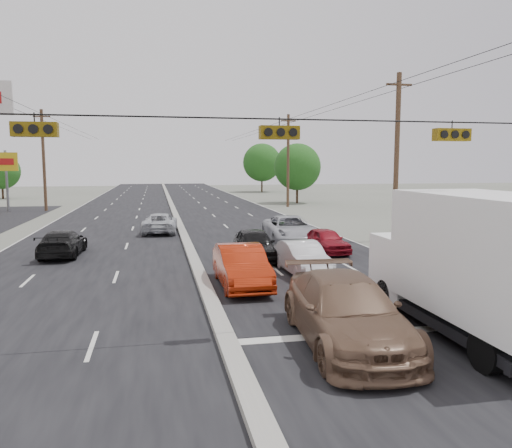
{
  "coord_description": "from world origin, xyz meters",
  "views": [
    {
      "loc": [
        -1.71,
        -12.85,
        4.62
      ],
      "look_at": [
        2.29,
        7.0,
        2.2
      ],
      "focal_mm": 35.0,
      "sensor_mm": 36.0,
      "label": 1
    }
  ],
  "objects_px": {
    "box_truck": "(474,264)",
    "oncoming_near": "(63,243)",
    "queue_car_a": "(254,245)",
    "tree_left_far": "(1,171)",
    "utility_pole_left_c": "(44,160)",
    "queue_car_c": "(290,230)",
    "tree_right_mid": "(297,167)",
    "oncoming_far": "(160,223)",
    "queue_car_b": "(303,258)",
    "tree_right_far": "(262,163)",
    "red_sedan": "(241,267)",
    "utility_pole_right_c": "(288,160)",
    "tan_sedan": "(346,312)",
    "queue_car_e": "(326,241)",
    "utility_pole_right_b": "(397,156)",
    "pole_sign_far": "(6,167)"
  },
  "relations": [
    {
      "from": "tan_sedan",
      "to": "red_sedan",
      "type": "distance_m",
      "value": 6.76
    },
    {
      "from": "utility_pole_left_c",
      "to": "queue_car_c",
      "type": "distance_m",
      "value": 31.1
    },
    {
      "from": "utility_pole_left_c",
      "to": "pole_sign_far",
      "type": "bearing_deg",
      "value": -180.0
    },
    {
      "from": "utility_pole_right_b",
      "to": "queue_car_b",
      "type": "distance_m",
      "value": 12.23
    },
    {
      "from": "box_truck",
      "to": "tan_sedan",
      "type": "height_order",
      "value": "box_truck"
    },
    {
      "from": "utility_pole_right_b",
      "to": "box_truck",
      "type": "distance_m",
      "value": 17.52
    },
    {
      "from": "tree_right_far",
      "to": "box_truck",
      "type": "bearing_deg",
      "value": -97.54
    },
    {
      "from": "queue_car_b",
      "to": "oncoming_near",
      "type": "distance_m",
      "value": 12.45
    },
    {
      "from": "utility_pole_right_c",
      "to": "tree_right_mid",
      "type": "bearing_deg",
      "value": 63.43
    },
    {
      "from": "queue_car_b",
      "to": "utility_pole_left_c",
      "type": "bearing_deg",
      "value": 114.66
    },
    {
      "from": "utility_pole_left_c",
      "to": "tree_right_far",
      "type": "xyz_separation_m",
      "value": [
        28.5,
        30.0,
        -0.15
      ]
    },
    {
      "from": "tan_sedan",
      "to": "tree_right_mid",
      "type": "bearing_deg",
      "value": 79.21
    },
    {
      "from": "tree_right_mid",
      "to": "red_sedan",
      "type": "xyz_separation_m",
      "value": [
        -13.6,
        -39.59,
        -3.55
      ]
    },
    {
      "from": "utility_pole_left_c",
      "to": "tree_right_far",
      "type": "height_order",
      "value": "utility_pole_left_c"
    },
    {
      "from": "tree_left_far",
      "to": "tree_right_mid",
      "type": "xyz_separation_m",
      "value": [
        37.0,
        -15.0,
        0.62
      ]
    },
    {
      "from": "utility_pole_left_c",
      "to": "pole_sign_far",
      "type": "relative_size",
      "value": 1.67
    },
    {
      "from": "tree_right_far",
      "to": "red_sedan",
      "type": "xyz_separation_m",
      "value": [
        -14.6,
        -64.59,
        -4.18
      ]
    },
    {
      "from": "pole_sign_far",
      "to": "tan_sedan",
      "type": "bearing_deg",
      "value": -65.22
    },
    {
      "from": "box_truck",
      "to": "oncoming_near",
      "type": "height_order",
      "value": "box_truck"
    },
    {
      "from": "utility_pole_left_c",
      "to": "oncoming_far",
      "type": "relative_size",
      "value": 2.09
    },
    {
      "from": "tan_sedan",
      "to": "oncoming_far",
      "type": "relative_size",
      "value": 1.25
    },
    {
      "from": "utility_pole_left_c",
      "to": "utility_pole_right_b",
      "type": "distance_m",
      "value": 35.36
    },
    {
      "from": "red_sedan",
      "to": "tree_left_far",
      "type": "bearing_deg",
      "value": 112.86
    },
    {
      "from": "utility_pole_left_c",
      "to": "queue_car_a",
      "type": "bearing_deg",
      "value": -62.39
    },
    {
      "from": "oncoming_near",
      "to": "oncoming_far",
      "type": "height_order",
      "value": "oncoming_far"
    },
    {
      "from": "pole_sign_far",
      "to": "queue_car_e",
      "type": "distance_m",
      "value": 36.6
    },
    {
      "from": "utility_pole_left_c",
      "to": "tree_right_mid",
      "type": "distance_m",
      "value": 27.96
    },
    {
      "from": "queue_car_e",
      "to": "utility_pole_right_b",
      "type": "bearing_deg",
      "value": 25.15
    },
    {
      "from": "queue_car_e",
      "to": "tan_sedan",
      "type": "bearing_deg",
      "value": -112.35
    },
    {
      "from": "red_sedan",
      "to": "queue_car_b",
      "type": "distance_m",
      "value": 3.35
    },
    {
      "from": "queue_car_e",
      "to": "oncoming_far",
      "type": "relative_size",
      "value": 0.78
    },
    {
      "from": "queue_car_a",
      "to": "tree_right_mid",
      "type": "bearing_deg",
      "value": 73.17
    },
    {
      "from": "box_truck",
      "to": "queue_car_a",
      "type": "relative_size",
      "value": 1.72
    },
    {
      "from": "utility_pole_left_c",
      "to": "oncoming_near",
      "type": "bearing_deg",
      "value": -77.03
    },
    {
      "from": "utility_pole_right_c",
      "to": "tan_sedan",
      "type": "relative_size",
      "value": 1.68
    },
    {
      "from": "oncoming_near",
      "to": "red_sedan",
      "type": "bearing_deg",
      "value": 135.83
    },
    {
      "from": "utility_pole_right_c",
      "to": "tan_sedan",
      "type": "bearing_deg",
      "value": -103.0
    },
    {
      "from": "tree_right_mid",
      "to": "utility_pole_right_c",
      "type": "bearing_deg",
      "value": -116.57
    },
    {
      "from": "utility_pole_left_c",
      "to": "queue_car_c",
      "type": "relative_size",
      "value": 1.76
    },
    {
      "from": "queue_car_a",
      "to": "tree_left_far",
      "type": "bearing_deg",
      "value": 119.2
    },
    {
      "from": "utility_pole_right_c",
      "to": "box_truck",
      "type": "distance_m",
      "value": 41.73
    },
    {
      "from": "utility_pole_right_c",
      "to": "oncoming_far",
      "type": "xyz_separation_m",
      "value": [
        -13.97,
        -18.65,
        -4.44
      ]
    },
    {
      "from": "pole_sign_far",
      "to": "queue_car_b",
      "type": "xyz_separation_m",
      "value": [
        20.31,
        -32.93,
        -3.73
      ]
    },
    {
      "from": "utility_pole_right_b",
      "to": "queue_car_e",
      "type": "distance_m",
      "value": 7.78
    },
    {
      "from": "pole_sign_far",
      "to": "red_sedan",
      "type": "height_order",
      "value": "pole_sign_far"
    },
    {
      "from": "tree_right_mid",
      "to": "oncoming_far",
      "type": "height_order",
      "value": "tree_right_mid"
    },
    {
      "from": "queue_car_a",
      "to": "box_truck",
      "type": "bearing_deg",
      "value": -70.18
    },
    {
      "from": "utility_pole_right_b",
      "to": "oncoming_far",
      "type": "distance_m",
      "value": 15.98
    },
    {
      "from": "queue_car_e",
      "to": "oncoming_near",
      "type": "distance_m",
      "value": 13.49
    },
    {
      "from": "tree_right_far",
      "to": "queue_car_e",
      "type": "distance_m",
      "value": 59.07
    }
  ]
}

